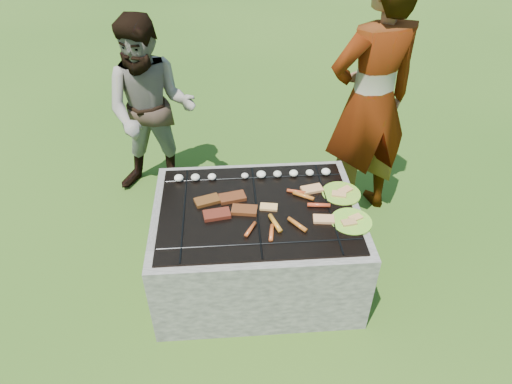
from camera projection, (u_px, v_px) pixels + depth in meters
lawn at (257, 275)px, 3.22m from camera, size 60.00×60.00×0.00m
fire_pit at (257, 246)px, 3.05m from camera, size 1.30×1.00×0.62m
mushrooms at (255, 175)px, 3.09m from camera, size 1.06×0.06×0.04m
pork_slabs at (225, 205)px, 2.85m from camera, size 0.40×0.28×0.02m
sausages at (289, 215)px, 2.77m from camera, size 0.55×0.48×0.03m
bread_on_grate at (307, 203)px, 2.87m from camera, size 0.45×0.40×0.02m
plate_far at (341, 194)px, 2.96m from camera, size 0.28×0.28×0.03m
plate_near at (351, 222)px, 2.75m from camera, size 0.29×0.29×0.03m
cook at (371, 103)px, 3.25m from camera, size 0.79×0.63×1.90m
bystander at (152, 111)px, 3.59m from camera, size 0.77×0.62×1.48m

